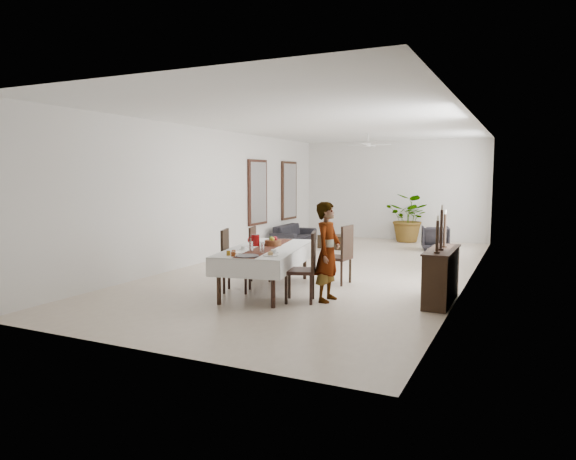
{
  "coord_description": "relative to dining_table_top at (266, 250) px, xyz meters",
  "views": [
    {
      "loc": [
        4.03,
        -10.6,
        2.06
      ],
      "look_at": [
        -0.06,
        -1.92,
        1.05
      ],
      "focal_mm": 32.0,
      "sensor_mm": 36.0,
      "label": 1
    }
  ],
  "objects": [
    {
      "name": "floor",
      "position": [
        0.21,
        2.51,
        -0.75
      ],
      "size": [
        6.0,
        12.0,
        0.0
      ],
      "primitive_type": "cube",
      "color": "beige",
      "rests_on": "ground"
    },
    {
      "name": "ceiling",
      "position": [
        0.21,
        2.51,
        2.45
      ],
      "size": [
        6.0,
        12.0,
        0.02
      ],
      "primitive_type": "cube",
      "color": "white",
      "rests_on": "wall_back"
    },
    {
      "name": "wall_back",
      "position": [
        0.21,
        8.51,
        0.85
      ],
      "size": [
        6.0,
        0.02,
        3.2
      ],
      "primitive_type": "cube",
      "color": "white",
      "rests_on": "floor"
    },
    {
      "name": "wall_front",
      "position": [
        0.21,
        -3.49,
        0.85
      ],
      "size": [
        6.0,
        0.02,
        3.2
      ],
      "primitive_type": "cube",
      "color": "white",
      "rests_on": "floor"
    },
    {
      "name": "wall_left",
      "position": [
        -2.79,
        2.51,
        0.85
      ],
      "size": [
        0.02,
        12.0,
        3.2
      ],
      "primitive_type": "cube",
      "color": "white",
      "rests_on": "floor"
    },
    {
      "name": "wall_right",
      "position": [
        3.21,
        2.51,
        0.85
      ],
      "size": [
        0.02,
        12.0,
        3.2
      ],
      "primitive_type": "cube",
      "color": "white",
      "rests_on": "floor"
    },
    {
      "name": "dining_table_top",
      "position": [
        0.0,
        0.0,
        0.0
      ],
      "size": [
        1.49,
        2.62,
        0.05
      ],
      "primitive_type": "cube",
      "rotation": [
        0.0,
        0.0,
        0.2
      ],
      "color": "black",
      "rests_on": "table_leg_fl"
    },
    {
      "name": "table_leg_fl",
      "position": [
        -0.22,
        -1.24,
        -0.39
      ],
      "size": [
        0.08,
        0.08,
        0.72
      ],
      "primitive_type": "cylinder",
      "rotation": [
        0.0,
        0.0,
        0.2
      ],
      "color": "black",
      "rests_on": "floor"
    },
    {
      "name": "table_leg_fr",
      "position": [
        0.67,
        -1.06,
        -0.39
      ],
      "size": [
        0.08,
        0.08,
        0.72
      ],
      "primitive_type": "cylinder",
      "rotation": [
        0.0,
        0.0,
        0.2
      ],
      "color": "black",
      "rests_on": "floor"
    },
    {
      "name": "table_leg_bl",
      "position": [
        -0.67,
        1.06,
        -0.39
      ],
      "size": [
        0.08,
        0.08,
        0.72
      ],
      "primitive_type": "cylinder",
      "rotation": [
        0.0,
        0.0,
        0.2
      ],
      "color": "black",
      "rests_on": "floor"
    },
    {
      "name": "table_leg_br",
      "position": [
        0.22,
        1.24,
        -0.39
      ],
      "size": [
        0.08,
        0.08,
        0.72
      ],
      "primitive_type": "cylinder",
      "rotation": [
        0.0,
        0.0,
        0.2
      ],
      "color": "black",
      "rests_on": "floor"
    },
    {
      "name": "tablecloth_top",
      "position": [
        -0.0,
        0.0,
        0.03
      ],
      "size": [
        1.71,
        2.84,
        0.01
      ],
      "primitive_type": "cube",
      "rotation": [
        0.0,
        0.0,
        0.2
      ],
      "color": "silver",
      "rests_on": "dining_table_top"
    },
    {
      "name": "tablecloth_drape_left",
      "position": [
        -0.59,
        -0.12,
        -0.12
      ],
      "size": [
        0.53,
        2.61,
        0.31
      ],
      "primitive_type": "cube",
      "rotation": [
        0.0,
        0.0,
        0.2
      ],
      "color": "white",
      "rests_on": "dining_table_top"
    },
    {
      "name": "tablecloth_drape_right",
      "position": [
        0.59,
        0.12,
        -0.12
      ],
      "size": [
        0.53,
        2.61,
        0.31
      ],
      "primitive_type": "cube",
      "rotation": [
        0.0,
        0.0,
        0.2
      ],
      "color": "silver",
      "rests_on": "dining_table_top"
    },
    {
      "name": "tablecloth_drape_near",
      "position": [
        0.26,
        -1.3,
        -0.12
      ],
      "size": [
        1.19,
        0.25,
        0.31
      ],
      "primitive_type": "cube",
      "rotation": [
        0.0,
        0.0,
        0.2
      ],
      "color": "white",
      "rests_on": "dining_table_top"
    },
    {
      "name": "tablecloth_drape_far",
      "position": [
        -0.26,
        1.3,
        -0.12
      ],
      "size": [
        1.19,
        0.25,
        0.31
      ],
      "primitive_type": "cube",
      "rotation": [
        0.0,
        0.0,
        0.2
      ],
      "color": "white",
      "rests_on": "dining_table_top"
    },
    {
      "name": "table_runner",
      "position": [
        0.0,
        0.0,
        0.04
      ],
      "size": [
        0.85,
        2.59,
        0.0
      ],
      "primitive_type": "cube",
      "rotation": [
        0.0,
        0.0,
        0.2
      ],
      "color": "#602A1B",
      "rests_on": "tablecloth_top"
    },
    {
      "name": "red_pitcher",
      "position": [
        -0.28,
        0.1,
        0.14
      ],
      "size": [
        0.18,
        0.18,
        0.21
      ],
      "primitive_type": "cylinder",
      "rotation": [
        0.0,
        0.0,
        0.2
      ],
      "color": "maroon",
      "rests_on": "tablecloth_top"
    },
    {
      "name": "pitcher_handle",
      "position": [
        -0.37,
        0.08,
        0.14
      ],
      "size": [
        0.13,
        0.04,
        0.12
      ],
      "primitive_type": "torus",
      "rotation": [
        1.57,
        0.0,
        0.2
      ],
      "color": "maroon",
      "rests_on": "red_pitcher"
    },
    {
      "name": "wine_glass_near",
      "position": [
        0.25,
        -0.63,
        0.12
      ],
      "size": [
        0.07,
        0.07,
        0.17
      ],
      "primitive_type": "cylinder",
      "color": "white",
      "rests_on": "tablecloth_top"
    },
    {
      "name": "wine_glass_mid",
      "position": [
        0.01,
        -0.58,
        0.12
      ],
      "size": [
        0.07,
        0.07,
        0.17
      ],
      "primitive_type": "cylinder",
      "color": "white",
      "rests_on": "tablecloth_top"
    },
    {
      "name": "teacup_right",
      "position": [
        0.42,
        -0.55,
        0.07
      ],
      "size": [
        0.09,
        0.09,
        0.06
      ],
      "primitive_type": "cylinder",
      "color": "silver",
      "rests_on": "saucer_right"
    },
    {
      "name": "saucer_right",
      "position": [
        0.42,
        -0.55,
        0.04
      ],
      "size": [
        0.15,
        0.15,
        0.01
      ],
      "primitive_type": "cylinder",
      "color": "silver",
      "rests_on": "tablecloth_top"
    },
    {
      "name": "teacup_left",
      "position": [
        -0.23,
        -0.41,
        0.07
      ],
      "size": [
        0.09,
        0.09,
        0.06
      ],
      "primitive_type": "cylinder",
      "color": "white",
      "rests_on": "saucer_left"
    },
    {
      "name": "saucer_left",
      "position": [
        -0.23,
        -0.41,
        0.04
      ],
      "size": [
        0.15,
        0.15,
        0.01
      ],
      "primitive_type": "cylinder",
      "color": "white",
      "rests_on": "tablecloth_top"
    },
    {
      "name": "plate_near_right",
      "position": [
        0.51,
        -0.84,
        0.04
      ],
      "size": [
        0.25,
        0.25,
        0.02
      ],
      "primitive_type": "cylinder",
      "color": "silver",
      "rests_on": "tablecloth_top"
    },
    {
      "name": "bread_near_right",
      "position": [
        0.51,
        -0.84,
        0.07
      ],
      "size": [
        0.09,
        0.09,
        0.09
      ],
      "primitive_type": "sphere",
      "color": "tan",
      "rests_on": "plate_near_right"
    },
    {
      "name": "plate_near_left",
      "position": [
        -0.15,
        -0.82,
        0.04
      ],
      "size": [
        0.25,
        0.25,
        0.02
      ],
      "primitive_type": "cylinder",
      "color": "silver",
      "rests_on": "tablecloth_top"
    },
    {
      "name": "plate_far_left",
      "position": [
        -0.43,
        0.49,
        0.04
      ],
      "size": [
        0.25,
        0.25,
        0.02
      ],
      "primitive_type": "cylinder",
      "color": "white",
      "rests_on": "tablecloth_top"
    },
    {
      "name": "serving_tray",
      "position": [
        0.21,
        -1.06,
        0.05
      ],
      "size": [
        0.37,
        0.37,
        0.02
      ],
      "primitive_type": "cylinder",
      "color": "#3F3F44",
      "rests_on": "tablecloth_top"
    },
    {
      "name": "jam_jar_a",
      "position": [
        -0.01,
        -1.13,
        0.08
      ],
      "size": [
        0.07,
        0.07,
        0.08
      ],
      "primitive_type": "cylinder",
      "color": "maroon",
      "rests_on": "tablecloth_top"
    },
    {
      "name": "jam_jar_b",
      "position": [
        -0.12,
        -1.09,
        0.08
      ],
      "size": [
        0.07,
        0.07,
        0.08
      ],
      "primitive_type": "cylinder",
      "color": "#996A16",
      "rests_on": "tablecloth_top"
    },
    {
      "name": "jam_jar_c",
      "position": [
        -0.09,
        -0.98,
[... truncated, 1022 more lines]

